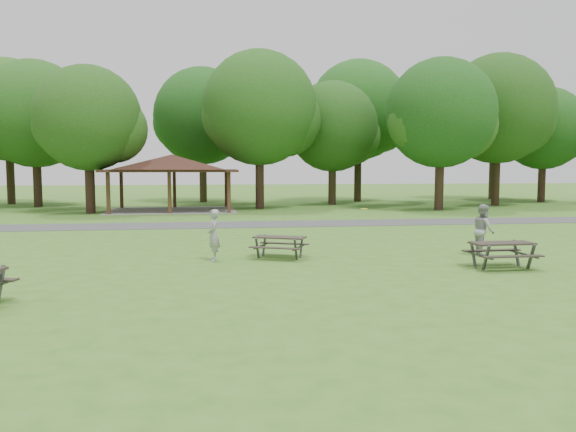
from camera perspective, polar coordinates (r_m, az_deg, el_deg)
The scene contains 19 objects.
ground at distance 14.77m, azimuth -1.65°, elevation -6.42°, with size 160.00×160.00×0.00m, color #3D7020.
asphalt_path at distance 28.58m, azimuth -4.84°, elevation -0.87°, with size 120.00×3.20×0.02m, color #434345.
pavilion at distance 38.46m, azimuth -11.73°, elevation 5.10°, with size 8.60×7.01×3.76m.
tree_row_c at distance 45.26m, azimuth -24.18°, elevation 9.14°, with size 8.19×7.80×10.67m.
tree_row_d at distance 37.73m, azimuth -19.52°, elevation 9.04°, with size 6.93×6.60×9.27m.
tree_row_e at distance 39.78m, azimuth -2.78°, elevation 10.56°, with size 8.40×8.00×11.02m.
tree_row_f at distance 44.10m, azimuth 4.65°, elevation 8.77°, with size 7.35×7.00×9.55m.
tree_row_g at distance 39.81m, azimuth 15.37°, elevation 9.73°, with size 7.77×7.40×10.25m.
tree_row_h at distance 45.63m, azimuth 20.64°, elevation 9.84°, with size 8.61×8.20×11.37m.
tree_row_i at distance 51.60m, azimuth 24.60°, elevation 7.87°, with size 7.14×6.80×9.52m.
tree_deep_a at distance 49.51m, azimuth -26.46°, elevation 9.35°, with size 8.40×8.00×11.38m.
tree_deep_b at distance 47.58m, azimuth -8.57°, elevation 9.72°, with size 8.40×8.00×11.13m.
tree_deep_c at distance 48.34m, azimuth 7.28°, elevation 10.32°, with size 8.82×8.40×11.90m.
tree_deep_d at distance 54.54m, azimuth 20.28°, elevation 9.01°, with size 8.40×8.00×11.27m.
picnic_table_middle at distance 18.07m, azimuth -0.86°, elevation -2.62°, with size 2.05×1.89×0.72m.
picnic_table_far at distance 17.40m, azimuth 20.90°, elevation -3.10°, with size 1.82×1.48×0.78m.
frisbee_in_flight at distance 18.15m, azimuth 7.76°, elevation 0.72°, with size 0.28×0.28×0.02m.
frisbee_thrower at distance 17.67m, azimuth -7.58°, elevation -1.94°, with size 0.59×0.39×1.61m, color #969698.
frisbee_catcher at distance 19.60m, azimuth 19.23°, elevation -1.34°, with size 0.83×0.65×1.71m, color #9F9FA1.
Camera 1 is at (-1.64, -14.39, 2.93)m, focal length 35.00 mm.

